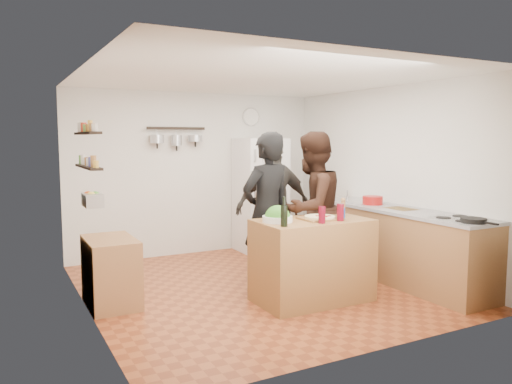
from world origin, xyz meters
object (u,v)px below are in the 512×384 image
person_left (267,213)px  side_table (111,272)px  person_center (312,209)px  skillet (473,220)px  salad_bowl (277,219)px  salt_canister (342,214)px  prep_island (312,260)px  counter_run (398,245)px  pepper_mill (343,209)px  fridge (260,195)px  wine_bottle (284,216)px  person_back (273,207)px  wall_clock (251,117)px  red_bowl (373,200)px

person_left → side_table: bearing=-22.7°
person_center → skillet: (1.00, -1.52, 0.00)m
salad_bowl → salt_canister: salt_canister is taller
prep_island → counter_run: 1.45m
person_center → counter_run: bearing=141.1°
skillet → pepper_mill: bearing=130.1°
pepper_mill → person_left: size_ratio=0.09×
salt_canister → pepper_mill: bearing=48.6°
salad_bowl → fridge: bearing=65.6°
person_center → wine_bottle: bearing=19.5°
side_table → person_back: bearing=5.5°
person_center → person_back: size_ratio=1.03×
salt_canister → wall_clock: wall_clock is taller
salad_bowl → person_back: (0.55, 1.05, -0.03)m
counter_run → side_table: 3.51m
side_table → person_center: bearing=-9.1°
person_left → person_back: size_ratio=1.02×
skillet → red_bowl: 1.63m
pepper_mill → fridge: 2.45m
red_bowl → wall_clock: bearing=107.7°
pepper_mill → skillet: bearing=-49.9°
wall_clock → skillet: bearing=-80.3°
person_left → fridge: (0.96, 1.94, -0.04)m
salad_bowl → person_center: size_ratio=0.17×
salt_canister → counter_run: (1.13, 0.30, -0.52)m
salt_canister → side_table: size_ratio=0.16×
red_bowl → fridge: fridge is taller
wine_bottle → person_center: person_center is taller
side_table → prep_island: bearing=-24.0°
salt_canister → counter_run: 1.28m
wall_clock → fridge: bearing=-90.0°
person_left → salad_bowl: bearing=62.4°
salt_canister → skillet: salt_canister is taller
person_center → wall_clock: (0.35, 2.29, 1.21)m
person_back → wall_clock: 2.18m
person_center → skillet: 1.82m
person_center → wall_clock: wall_clock is taller
person_center → side_table: 2.44m
pepper_mill → side_table: (-2.46, 0.84, -0.63)m
red_bowl → skillet: bearing=-91.8°
fridge → wall_clock: wall_clock is taller
person_back → wall_clock: size_ratio=6.10×
salt_canister → person_left: bearing=131.0°
side_table → wall_clock: bearing=35.5°
salad_bowl → fridge: (1.10, 2.43, -0.04)m
person_left → side_table: (-1.73, 0.35, -0.57)m
wine_bottle → pepper_mill: (0.95, 0.27, -0.02)m
pepper_mill → side_table: pepper_mill is taller
skillet → wall_clock: wall_clock is taller
pepper_mill → fridge: fridge is taller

